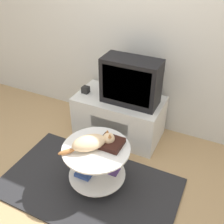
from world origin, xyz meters
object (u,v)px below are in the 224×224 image
(tv, at_px, (131,82))
(speaker, at_px, (86,90))
(cat, at_px, (92,142))
(dvd_box, at_px, (111,143))

(tv, relative_size, speaker, 8.03)
(cat, bearing_deg, speaker, 76.41)
(dvd_box, xyz_separation_m, cat, (-0.14, -0.11, 0.04))
(tv, distance_m, cat, 0.88)
(dvd_box, bearing_deg, speaker, 134.23)
(tv, relative_size, cat, 1.50)
(tv, relative_size, dvd_box, 2.93)
(dvd_box, bearing_deg, tv, 98.75)
(speaker, height_order, dvd_box, speaker)
(tv, xyz_separation_m, cat, (-0.03, -0.85, -0.23))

